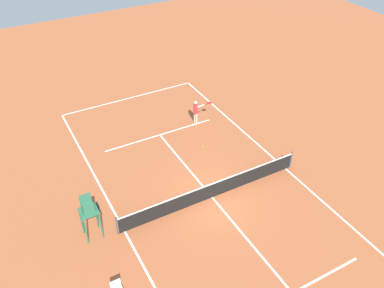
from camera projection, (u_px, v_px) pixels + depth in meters
The scene contains 7 objects.
ground_plane at pixel (212, 197), 20.89m from camera, with size 60.00×60.00×0.00m, color #AD5933.
court_lines at pixel (212, 197), 20.89m from camera, with size 9.62×23.03×0.01m.
tennis_net at pixel (212, 190), 20.59m from camera, with size 10.22×0.10×1.07m.
player_serving at pixel (196, 110), 25.86m from camera, with size 1.27×0.49×1.64m.
tennis_ball at pixel (202, 147), 24.31m from camera, with size 0.07×0.07×0.07m, color #CCE033.
umpire_chair at pixel (88, 210), 17.93m from camera, with size 0.80×0.80×2.41m.
equipment_bag at pixel (91, 208), 20.05m from camera, with size 0.76×0.32×0.30m, color black.
Camera 1 is at (8.17, 12.82, 14.62)m, focal length 38.22 mm.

